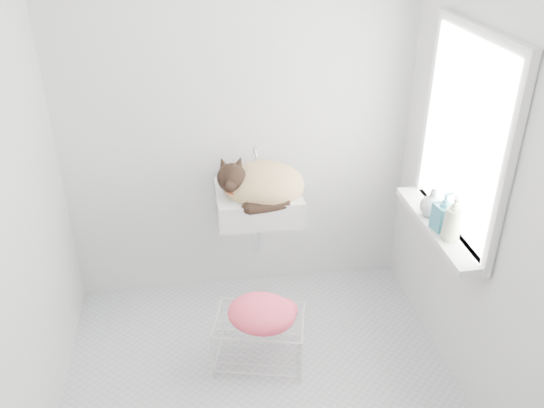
{
  "coord_description": "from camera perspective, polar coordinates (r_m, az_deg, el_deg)",
  "views": [
    {
      "loc": [
        -0.29,
        -2.29,
        2.44
      ],
      "look_at": [
        0.14,
        0.5,
        0.88
      ],
      "focal_mm": 37.48,
      "sensor_mm": 36.0,
      "label": 1
    }
  ],
  "objects": [
    {
      "name": "windowsill",
      "position": [
        3.24,
        16.33,
        -2.19
      ],
      "size": [
        0.16,
        0.88,
        0.04
      ],
      "primitive_type": "cube",
      "color": "white",
      "rests_on": "right_wall"
    },
    {
      "name": "bottle_c",
      "position": [
        3.3,
        15.6,
        -1.1
      ],
      "size": [
        0.15,
        0.15,
        0.17
      ],
      "primitive_type": "imported",
      "rotation": [
        0.0,
        0.0,
        0.2
      ],
      "color": "silver",
      "rests_on": "windowsill"
    },
    {
      "name": "window_glass",
      "position": [
        3.05,
        18.96,
        6.35
      ],
      "size": [
        0.01,
        0.8,
        1.0
      ],
      "primitive_type": "cube",
      "color": "white",
      "rests_on": "right_wall"
    },
    {
      "name": "towel",
      "position": [
        3.25,
        -1.04,
        -11.65
      ],
      "size": [
        0.46,
        0.4,
        0.16
      ],
      "primitive_type": "ellipsoid",
      "rotation": [
        0.0,
        0.0,
        -0.37
      ],
      "color": "#FC620E",
      "rests_on": "wire_rack"
    },
    {
      "name": "back_wall",
      "position": [
        3.51,
        -3.45,
        9.06
      ],
      "size": [
        2.2,
        0.02,
        2.5
      ],
      "primitive_type": "cube",
      "color": "silver",
      "rests_on": "ground"
    },
    {
      "name": "wire_rack",
      "position": [
        3.41,
        -1.23,
        -13.34
      ],
      "size": [
        0.57,
        0.46,
        0.3
      ],
      "primitive_type": "cube",
      "rotation": [
        0.0,
        0.0,
        -0.25
      ],
      "color": "silver",
      "rests_on": "floor"
    },
    {
      "name": "bottle_b",
      "position": [
        3.18,
        16.61,
        -2.41
      ],
      "size": [
        0.11,
        0.11,
        0.22
      ],
      "primitive_type": "imported",
      "rotation": [
        0.0,
        0.0,
        1.71
      ],
      "color": "teal",
      "rests_on": "windowsill"
    },
    {
      "name": "floor",
      "position": [
        3.36,
        -1.04,
        -17.65
      ],
      "size": [
        2.2,
        2.0,
        0.02
      ],
      "primitive_type": "cube",
      "color": "silver",
      "rests_on": "ground"
    },
    {
      "name": "bottle_a",
      "position": [
        3.1,
        17.36,
        -3.39
      ],
      "size": [
        0.1,
        0.1,
        0.21
      ],
      "primitive_type": "imported",
      "rotation": [
        0.0,
        0.0,
        6.09
      ],
      "color": "beige",
      "rests_on": "windowsill"
    },
    {
      "name": "cat",
      "position": [
        3.41,
        -1.22,
        1.91
      ],
      "size": [
        0.55,
        0.48,
        0.32
      ],
      "rotation": [
        0.0,
        0.0,
        -0.17
      ],
      "color": "tan",
      "rests_on": "sink"
    },
    {
      "name": "sink",
      "position": [
        3.44,
        -1.42,
        1.41
      ],
      "size": [
        0.51,
        0.44,
        0.2
      ],
      "primitive_type": "cube",
      "color": "white",
      "rests_on": "back_wall"
    },
    {
      "name": "window_frame",
      "position": [
        3.04,
        18.71,
        6.34
      ],
      "size": [
        0.04,
        0.9,
        1.1
      ],
      "primitive_type": "cube",
      "color": "white",
      "rests_on": "right_wall"
    },
    {
      "name": "left_wall",
      "position": [
        2.71,
        -25.05,
        -0.11
      ],
      "size": [
        0.02,
        2.0,
        2.5
      ],
      "primitive_type": "cube",
      "color": "silver",
      "rests_on": "ground"
    },
    {
      "name": "right_wall",
      "position": [
        2.93,
        20.57,
        3.03
      ],
      "size": [
        0.02,
        2.0,
        2.5
      ],
      "primitive_type": "cube",
      "color": "silver",
      "rests_on": "ground"
    },
    {
      "name": "faucet",
      "position": [
        3.54,
        -1.83,
        4.75
      ],
      "size": [
        0.18,
        0.13,
        0.18
      ],
      "primitive_type": null,
      "color": "silver",
      "rests_on": "sink"
    }
  ]
}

